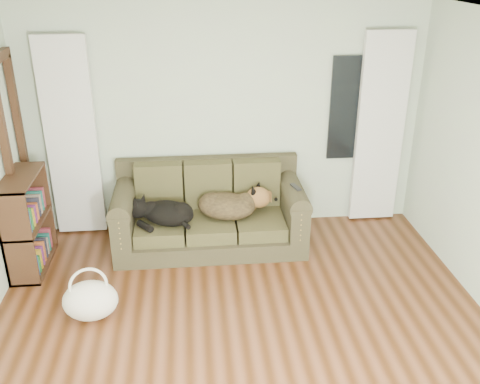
{
  "coord_description": "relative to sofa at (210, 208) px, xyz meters",
  "views": [
    {
      "loc": [
        -0.4,
        -3.33,
        3.05
      ],
      "look_at": [
        0.09,
        1.6,
        0.8
      ],
      "focal_mm": 40.0,
      "sensor_mm": 36.0,
      "label": 1
    }
  ],
  "objects": [
    {
      "name": "floor",
      "position": [
        0.21,
        -1.97,
        -0.45
      ],
      "size": [
        5.0,
        5.0,
        0.0
      ],
      "primitive_type": "plane",
      "color": "#40210D",
      "rests_on": "ground"
    },
    {
      "name": "ceiling",
      "position": [
        0.21,
        -1.97,
        2.15
      ],
      "size": [
        5.0,
        5.0,
        0.0
      ],
      "primitive_type": "plane",
      "color": "white",
      "rests_on": "ground"
    },
    {
      "name": "wall_back",
      "position": [
        0.21,
        0.53,
        0.85
      ],
      "size": [
        4.5,
        0.04,
        2.6
      ],
      "primitive_type": "cube",
      "color": "#B7D2AE",
      "rests_on": "ground"
    },
    {
      "name": "curtain_left",
      "position": [
        -1.49,
        0.45,
        0.7
      ],
      "size": [
        0.55,
        0.08,
        2.25
      ],
      "primitive_type": "cube",
      "color": "white",
      "rests_on": "ground"
    },
    {
      "name": "curtain_right",
      "position": [
        2.01,
        0.45,
        0.7
      ],
      "size": [
        0.55,
        0.08,
        2.25
      ],
      "primitive_type": "cube",
      "color": "white",
      "rests_on": "ground"
    },
    {
      "name": "window_pane",
      "position": [
        1.66,
        0.5,
        0.95
      ],
      "size": [
        0.5,
        0.03,
        1.2
      ],
      "primitive_type": "cube",
      "color": "black",
      "rests_on": "wall_back"
    },
    {
      "name": "door_casing",
      "position": [
        -1.99,
        0.07,
        0.6
      ],
      "size": [
        0.07,
        0.6,
        2.1
      ],
      "primitive_type": "cube",
      "color": "black",
      "rests_on": "ground"
    },
    {
      "name": "sofa",
      "position": [
        0.0,
        0.0,
        0.0
      ],
      "size": [
        2.07,
        0.89,
        0.85
      ],
      "primitive_type": "cube",
      "color": "black",
      "rests_on": "floor"
    },
    {
      "name": "dog_black_lab",
      "position": [
        -0.49,
        -0.11,
        0.03
      ],
      "size": [
        0.7,
        0.62,
        0.25
      ],
      "primitive_type": "ellipsoid",
      "rotation": [
        0.0,
        0.0,
        -0.46
      ],
      "color": "black",
      "rests_on": "sofa"
    },
    {
      "name": "dog_shepherd",
      "position": [
        0.23,
        -0.02,
        0.04
      ],
      "size": [
        0.77,
        0.63,
        0.3
      ],
      "primitive_type": "ellipsoid",
      "rotation": [
        0.0,
        0.0,
        2.88
      ],
      "color": "black",
      "rests_on": "sofa"
    },
    {
      "name": "tv_remote",
      "position": [
        0.93,
        -0.14,
        0.28
      ],
      "size": [
        0.11,
        0.2,
        0.02
      ],
      "primitive_type": "cube",
      "rotation": [
        0.0,
        0.0,
        0.28
      ],
      "color": "black",
      "rests_on": "sofa"
    },
    {
      "name": "tote_bag",
      "position": [
        -1.13,
        -1.23,
        -0.29
      ],
      "size": [
        0.54,
        0.44,
        0.36
      ],
      "primitive_type": "ellipsoid",
      "rotation": [
        0.0,
        0.0,
        -0.12
      ],
      "color": "silver",
      "rests_on": "floor"
    },
    {
      "name": "bookshelf",
      "position": [
        -1.88,
        -0.27,
        0.05
      ],
      "size": [
        0.37,
        0.84,
        1.02
      ],
      "primitive_type": "cube",
      "rotation": [
        0.0,
        0.0,
        -0.08
      ],
      "color": "black",
      "rests_on": "floor"
    }
  ]
}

